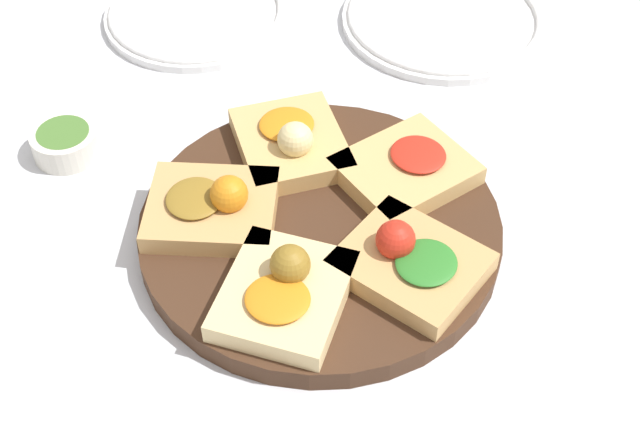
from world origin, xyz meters
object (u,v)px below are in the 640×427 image
object	(u,v)px
dipping_bowl	(65,142)
plate_left	(196,13)
serving_board	(320,229)
plate_right	(444,18)

from	to	relation	value
dipping_bowl	plate_left	bearing A→B (deg)	57.38
serving_board	plate_left	xyz separation A→B (m)	(-0.10, 0.40, -0.00)
plate_right	dipping_bowl	world-z (taller)	dipping_bowl
serving_board	dipping_bowl	xyz separation A→B (m)	(-0.25, 0.16, 0.00)
dipping_bowl	serving_board	bearing A→B (deg)	-32.44
plate_right	dipping_bowl	size ratio (longest dim) A/B	3.59
serving_board	plate_right	bearing A→B (deg)	58.49
plate_right	plate_left	bearing A→B (deg)	169.55
serving_board	dipping_bowl	bearing A→B (deg)	147.56
serving_board	dipping_bowl	world-z (taller)	dipping_bowl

